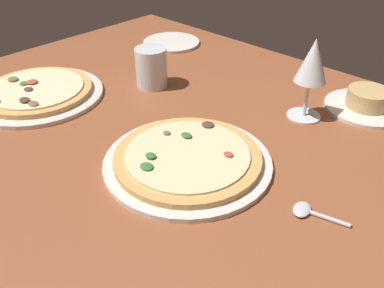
{
  "coord_description": "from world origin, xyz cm",
  "views": [
    {
      "loc": [
        45.84,
        -49.41,
        50.43
      ],
      "look_at": [
        1.05,
        -2.3,
        7.0
      ],
      "focal_mm": 38.66,
      "sensor_mm": 36.0,
      "label": 1
    }
  ],
  "objects_px": {
    "spoon": "(308,211)",
    "pizza_side": "(37,92)",
    "pizza_main": "(188,159)",
    "wine_glass_far": "(312,64)",
    "ramekin_on_saucer": "(367,102)",
    "water_glass": "(151,70)",
    "side_plate": "(171,43)"
  },
  "relations": [
    {
      "from": "spoon",
      "to": "pizza_side",
      "type": "bearing_deg",
      "value": -172.54
    },
    {
      "from": "pizza_main",
      "to": "wine_glass_far",
      "type": "distance_m",
      "value": 0.34
    },
    {
      "from": "ramekin_on_saucer",
      "to": "wine_glass_far",
      "type": "relative_size",
      "value": 1.03
    },
    {
      "from": "pizza_side",
      "to": "wine_glass_far",
      "type": "relative_size",
      "value": 1.75
    },
    {
      "from": "ramekin_on_saucer",
      "to": "wine_glass_far",
      "type": "bearing_deg",
      "value": -123.5
    },
    {
      "from": "pizza_main",
      "to": "spoon",
      "type": "height_order",
      "value": "pizza_main"
    },
    {
      "from": "water_glass",
      "to": "spoon",
      "type": "height_order",
      "value": "water_glass"
    },
    {
      "from": "wine_glass_far",
      "to": "side_plate",
      "type": "bearing_deg",
      "value": 167.92
    },
    {
      "from": "pizza_main",
      "to": "pizza_side",
      "type": "height_order",
      "value": "same"
    },
    {
      "from": "ramekin_on_saucer",
      "to": "side_plate",
      "type": "bearing_deg",
      "value": -178.88
    },
    {
      "from": "ramekin_on_saucer",
      "to": "water_glass",
      "type": "bearing_deg",
      "value": -150.46
    },
    {
      "from": "pizza_side",
      "to": "wine_glass_far",
      "type": "height_order",
      "value": "wine_glass_far"
    },
    {
      "from": "water_glass",
      "to": "side_plate",
      "type": "xyz_separation_m",
      "value": [
        -0.18,
        0.24,
        -0.04
      ]
    },
    {
      "from": "wine_glass_far",
      "to": "water_glass",
      "type": "relative_size",
      "value": 1.83
    },
    {
      "from": "ramekin_on_saucer",
      "to": "side_plate",
      "type": "distance_m",
      "value": 0.63
    },
    {
      "from": "pizza_main",
      "to": "spoon",
      "type": "distance_m",
      "value": 0.24
    },
    {
      "from": "water_glass",
      "to": "spoon",
      "type": "relative_size",
      "value": 1.05
    },
    {
      "from": "pizza_main",
      "to": "side_plate",
      "type": "relative_size",
      "value": 1.78
    },
    {
      "from": "pizza_side",
      "to": "side_plate",
      "type": "height_order",
      "value": "pizza_side"
    },
    {
      "from": "pizza_main",
      "to": "side_plate",
      "type": "height_order",
      "value": "pizza_main"
    },
    {
      "from": "ramekin_on_saucer",
      "to": "spoon",
      "type": "relative_size",
      "value": 2.0
    },
    {
      "from": "pizza_side",
      "to": "ramekin_on_saucer",
      "type": "xyz_separation_m",
      "value": [
        0.61,
        0.49,
        0.01
      ]
    },
    {
      "from": "pizza_main",
      "to": "ramekin_on_saucer",
      "type": "height_order",
      "value": "ramekin_on_saucer"
    },
    {
      "from": "pizza_side",
      "to": "ramekin_on_saucer",
      "type": "relative_size",
      "value": 1.69
    },
    {
      "from": "pizza_side",
      "to": "wine_glass_far",
      "type": "distance_m",
      "value": 0.65
    },
    {
      "from": "ramekin_on_saucer",
      "to": "water_glass",
      "type": "xyz_separation_m",
      "value": [
        -0.45,
        -0.26,
        0.02
      ]
    },
    {
      "from": "pizza_main",
      "to": "wine_glass_far",
      "type": "relative_size",
      "value": 1.75
    },
    {
      "from": "wine_glass_far",
      "to": "spoon",
      "type": "height_order",
      "value": "wine_glass_far"
    },
    {
      "from": "side_plate",
      "to": "ramekin_on_saucer",
      "type": "bearing_deg",
      "value": 1.12
    },
    {
      "from": "wine_glass_far",
      "to": "water_glass",
      "type": "bearing_deg",
      "value": -160.93
    },
    {
      "from": "pizza_main",
      "to": "ramekin_on_saucer",
      "type": "distance_m",
      "value": 0.46
    },
    {
      "from": "wine_glass_far",
      "to": "spoon",
      "type": "relative_size",
      "value": 1.93
    }
  ]
}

